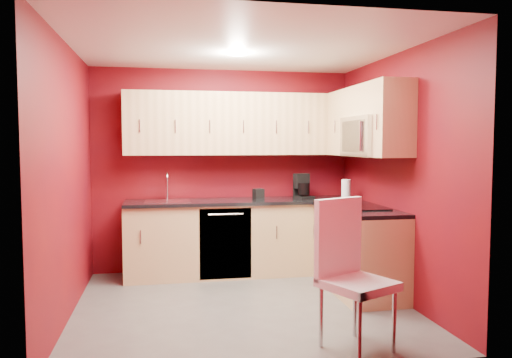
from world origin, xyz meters
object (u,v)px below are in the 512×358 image
object	(u,v)px
microwave	(370,136)
sink	(167,198)
napkin_holder	(258,194)
paper_towel	(346,190)
coffee_maker	(304,186)
dining_chair	(358,276)

from	to	relation	value
microwave	sink	distance (m)	2.43
napkin_holder	paper_towel	bearing A→B (deg)	-21.72
sink	microwave	bearing A→B (deg)	-25.60
coffee_maker	microwave	bearing A→B (deg)	-81.46
sink	paper_towel	world-z (taller)	sink
dining_chair	napkin_holder	bearing A→B (deg)	72.26
napkin_holder	coffee_maker	bearing A→B (deg)	-6.16
coffee_maker	napkin_holder	distance (m)	0.57
paper_towel	dining_chair	size ratio (longest dim) A/B	0.22
coffee_maker	paper_towel	distance (m)	0.54
sink	napkin_holder	distance (m)	1.10
napkin_holder	dining_chair	distance (m)	2.48
napkin_holder	microwave	bearing A→B (deg)	-46.09
sink	coffee_maker	bearing A→B (deg)	-1.03
sink	paper_towel	bearing A→B (deg)	-9.82
sink	dining_chair	xyz separation A→B (m)	(1.40, -2.40, -0.37)
coffee_maker	napkin_holder	world-z (taller)	coffee_maker
microwave	coffee_maker	bearing A→B (deg)	114.09
napkin_holder	dining_chair	world-z (taller)	dining_chair
coffee_maker	paper_towel	xyz separation A→B (m)	(0.42, -0.33, -0.03)
napkin_holder	dining_chair	size ratio (longest dim) A/B	0.11
dining_chair	paper_towel	bearing A→B (deg)	46.81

